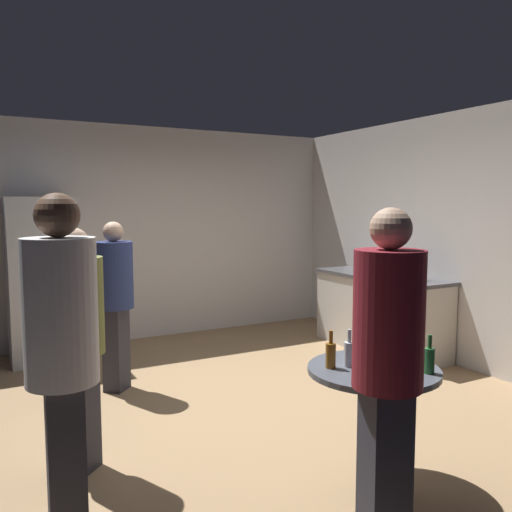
# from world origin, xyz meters

# --- Properties ---
(ground_plane) EXTENTS (5.20, 5.20, 0.10)m
(ground_plane) POSITION_xyz_m (0.00, 0.00, -0.05)
(ground_plane) COLOR #9E7C56
(wall_back) EXTENTS (5.32, 0.06, 2.70)m
(wall_back) POSITION_xyz_m (0.00, 2.63, 1.35)
(wall_back) COLOR silver
(wall_back) RESTS_ON ground_plane
(wall_side_right) EXTENTS (0.06, 5.20, 2.70)m
(wall_side_right) POSITION_xyz_m (2.63, 0.00, 1.35)
(wall_side_right) COLOR silver
(wall_side_right) RESTS_ON ground_plane
(refrigerator) EXTENTS (0.70, 0.68, 1.80)m
(refrigerator) POSITION_xyz_m (-1.27, 2.20, 0.90)
(refrigerator) COLOR silver
(refrigerator) RESTS_ON ground_plane
(kitchen_counter) EXTENTS (0.64, 1.76, 0.90)m
(kitchen_counter) POSITION_xyz_m (2.28, 0.72, 0.45)
(kitchen_counter) COLOR beige
(kitchen_counter) RESTS_ON ground_plane
(kettle) EXTENTS (0.24, 0.17, 0.18)m
(kettle) POSITION_xyz_m (2.23, 0.42, 0.97)
(kettle) COLOR #B2B2B7
(kettle) RESTS_ON kitchen_counter
(wine_bottle_on_counter) EXTENTS (0.08, 0.08, 0.31)m
(wine_bottle_on_counter) POSITION_xyz_m (2.32, 0.18, 1.02)
(wine_bottle_on_counter) COLOR #3F141E
(wine_bottle_on_counter) RESTS_ON kitchen_counter
(foreground_table) EXTENTS (0.80, 0.80, 0.73)m
(foreground_table) POSITION_xyz_m (0.19, -1.57, 0.63)
(foreground_table) COLOR #4C515B
(foreground_table) RESTS_ON ground_plane
(beer_bottle_amber) EXTENTS (0.06, 0.06, 0.23)m
(beer_bottle_amber) POSITION_xyz_m (-0.05, -1.45, 0.82)
(beer_bottle_amber) COLOR #8C5919
(beer_bottle_amber) RESTS_ON foreground_table
(beer_bottle_brown) EXTENTS (0.06, 0.06, 0.23)m
(beer_bottle_brown) POSITION_xyz_m (0.20, -1.57, 0.82)
(beer_bottle_brown) COLOR #593314
(beer_bottle_brown) RESTS_ON foreground_table
(beer_bottle_green) EXTENTS (0.06, 0.06, 0.23)m
(beer_bottle_green) POSITION_xyz_m (0.40, -1.81, 0.82)
(beer_bottle_green) COLOR #26662D
(beer_bottle_green) RESTS_ON foreground_table
(beer_bottle_clear) EXTENTS (0.06, 0.06, 0.23)m
(beer_bottle_clear) POSITION_xyz_m (0.07, -1.48, 0.82)
(beer_bottle_clear) COLOR silver
(beer_bottle_clear) RESTS_ON foreground_table
(plastic_cup_blue) EXTENTS (0.08, 0.08, 0.11)m
(plastic_cup_blue) POSITION_xyz_m (0.35, -1.70, 0.79)
(plastic_cup_blue) COLOR blue
(plastic_cup_blue) RESTS_ON foreground_table
(person_in_white_shirt) EXTENTS (0.36, 0.36, 1.78)m
(person_in_white_shirt) POSITION_xyz_m (-1.57, -1.39, 1.04)
(person_in_white_shirt) COLOR #2D2D38
(person_in_white_shirt) RESTS_ON ground_plane
(person_in_navy_shirt) EXTENTS (0.48, 0.48, 1.57)m
(person_in_navy_shirt) POSITION_xyz_m (-0.79, 0.84, 0.91)
(person_in_navy_shirt) COLOR #2D2D38
(person_in_navy_shirt) RESTS_ON ground_plane
(person_in_maroon_shirt) EXTENTS (0.39, 0.39, 1.71)m
(person_in_maroon_shirt) POSITION_xyz_m (-0.19, -2.10, 1.00)
(person_in_maroon_shirt) COLOR #2D2D38
(person_in_maroon_shirt) RESTS_ON ground_plane
(person_in_olive_shirt) EXTENTS (0.48, 0.48, 1.58)m
(person_in_olive_shirt) POSITION_xyz_m (-1.36, -0.55, 0.92)
(person_in_olive_shirt) COLOR #2D2D38
(person_in_olive_shirt) RESTS_ON ground_plane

